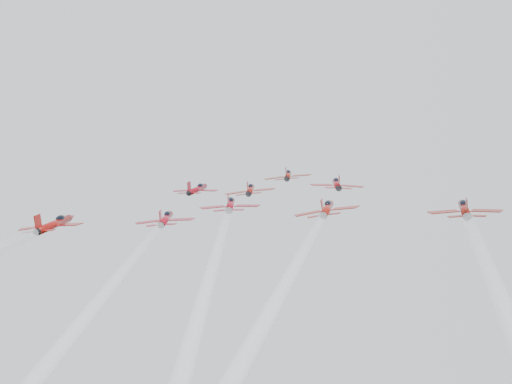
# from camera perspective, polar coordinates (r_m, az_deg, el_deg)

# --- Properties ---
(jet_lead) EXTENTS (9.86, 12.62, 8.03)m
(jet_lead) POSITION_cam_1_polar(r_m,az_deg,el_deg) (146.86, 2.57, 1.34)
(jet_lead) COLOR maroon
(jet_row2_left) EXTENTS (8.86, 11.34, 7.21)m
(jet_row2_left) POSITION_cam_1_polar(r_m,az_deg,el_deg) (134.72, -4.74, 0.24)
(jet_row2_left) COLOR maroon
(jet_row2_center) EXTENTS (9.13, 11.69, 7.44)m
(jet_row2_center) POSITION_cam_1_polar(r_m,az_deg,el_deg) (128.23, -0.45, 0.19)
(jet_row2_center) COLOR maroon
(jet_row2_right) EXTENTS (9.65, 12.35, 7.86)m
(jet_row2_right) POSITION_cam_1_polar(r_m,az_deg,el_deg) (129.06, 6.48, 0.65)
(jet_row2_right) COLOR #A70F16
(jet_center) EXTENTS (9.51, 89.55, 53.38)m
(jet_center) POSITION_cam_1_polar(r_m,az_deg,el_deg) (67.94, -7.82, -7.21)
(jet_center) COLOR #A50F21
(jet_rear_left) EXTENTS (8.61, 81.07, 48.33)m
(jet_rear_left) POSITION_cam_1_polar(r_m,az_deg,el_deg) (64.95, -15.97, -8.66)
(jet_rear_left) COLOR #AA1021
(jet_rear_right) EXTENTS (9.45, 89.03, 53.07)m
(jet_rear_right) POSITION_cam_1_polar(r_m,az_deg,el_deg) (58.04, 5.06, -8.81)
(jet_rear_right) COLOR #A2180F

